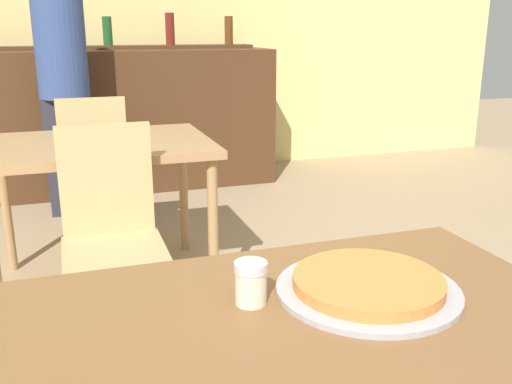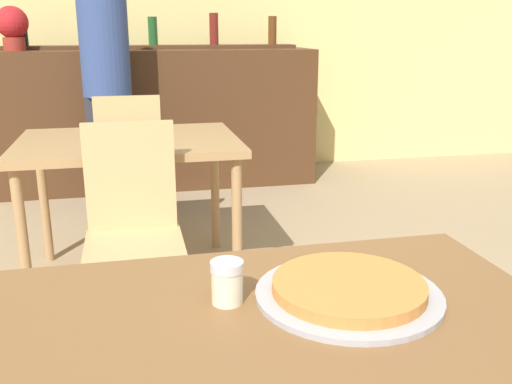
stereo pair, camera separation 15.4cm
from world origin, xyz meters
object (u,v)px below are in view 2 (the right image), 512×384
cheese_shaker (227,282)px  person_standing (107,80)px  chair_far_side_front (133,220)px  chair_far_side_back (130,160)px  potted_plant (12,26)px  pizza_tray (349,290)px

cheese_shaker → person_standing: person_standing is taller
chair_far_side_front → person_standing: size_ratio=0.53×
chair_far_side_back → potted_plant: size_ratio=2.80×
pizza_tray → chair_far_side_front: bearing=107.6°
pizza_tray → cheese_shaker: 0.25m
person_standing → chair_far_side_front: bearing=-86.1°
person_standing → potted_plant: (-0.68, 0.53, 0.37)m
pizza_tray → cheese_shaker: (-0.24, 0.03, 0.03)m
cheese_shaker → chair_far_side_front: bearing=97.9°
chair_far_side_back → person_standing: size_ratio=0.53×
chair_far_side_front → person_standing: 1.95m
chair_far_side_back → pizza_tray: chair_far_side_back is taller
chair_far_side_front → chair_far_side_back: (-0.00, 1.16, 0.00)m
cheese_shaker → potted_plant: potted_plant is taller
person_standing → chair_far_side_back: bearing=-80.2°
chair_far_side_front → potted_plant: potted_plant is taller
chair_far_side_back → pizza_tray: bearing=99.7°
chair_far_side_back → cheese_shaker: bearing=94.2°
chair_far_side_front → person_standing: bearing=93.9°
potted_plant → cheese_shaker: bearing=-75.2°
chair_far_side_front → chair_far_side_back: 1.16m
chair_far_side_back → pizza_tray: (0.42, -2.49, 0.26)m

